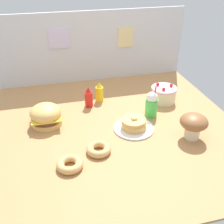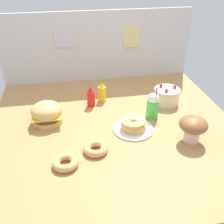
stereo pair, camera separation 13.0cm
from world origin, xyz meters
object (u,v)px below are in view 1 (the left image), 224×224
pancake_stack (134,125)px  donut_pink_glaze (70,164)px  ketchup_bottle (89,98)px  mushroom_stool (194,124)px  mustard_bottle (99,92)px  burger (46,115)px  donut_chocolate (99,149)px  layer_cake (164,94)px  cream_soda_cup (152,104)px

pancake_stack → donut_pink_glaze: 0.71m
pancake_stack → ketchup_bottle: bearing=122.2°
ketchup_bottle → mushroom_stool: (0.76, -0.74, 0.04)m
mustard_bottle → burger: bearing=-150.1°
burger → mustard_bottle: size_ratio=1.33×
pancake_stack → burger: bearing=160.5°
mushroom_stool → donut_chocolate: bearing=-180.0°
layer_cake → cream_soda_cup: size_ratio=0.83×
pancake_stack → mushroom_stool: 0.51m
pancake_stack → donut_pink_glaze: pancake_stack is taller
burger → mustard_bottle: 0.65m
ketchup_bottle → mustard_bottle: bearing=34.1°
burger → pancake_stack: size_ratio=0.78×
ketchup_bottle → pancake_stack: bearing=-57.8°
layer_cake → cream_soda_cup: (-0.23, -0.24, 0.04)m
mustard_bottle → ketchup_bottle: bearing=-145.9°
burger → cream_soda_cup: cream_soda_cup is taller
ketchup_bottle → cream_soda_cup: bearing=-30.6°
ketchup_bottle → donut_chocolate: ketchup_bottle is taller
pancake_stack → mushroom_stool: (0.44, -0.24, 0.09)m
cream_soda_cup → mushroom_stool: bearing=-63.5°
mushroom_stool → mustard_bottle: bearing=127.1°
mustard_bottle → donut_chocolate: (-0.18, -0.83, -0.07)m
pancake_stack → layer_cake: 0.63m
donut_pink_glaze → mustard_bottle: bearing=66.1°
ketchup_bottle → mustard_bottle: size_ratio=1.00×
donut_pink_glaze → pancake_stack: bearing=30.8°
pancake_stack → ketchup_bottle: size_ratio=1.70×
cream_soda_cup → donut_chocolate: cream_soda_cup is taller
mustard_bottle → donut_pink_glaze: bearing=-113.9°
donut_chocolate → mustard_bottle: bearing=77.8°
burger → layer_cake: size_ratio=1.06×
burger → mushroom_stool: 1.30m
layer_cake → donut_chocolate: 1.06m
donut_pink_glaze → donut_chocolate: bearing=26.8°
burger → mustard_bottle: mustard_bottle is taller
ketchup_bottle → mushroom_stool: 1.06m
mustard_bottle → cream_soda_cup: (0.42, -0.41, 0.03)m
mustard_bottle → donut_chocolate: size_ratio=1.08×
burger → donut_pink_glaze: 0.65m
pancake_stack → cream_soda_cup: (0.23, 0.18, 0.08)m
layer_cake → mushroom_stool: mushroom_stool is taller
burger → layer_cake: (1.21, 0.15, -0.02)m
burger → mushroom_stool: mushroom_stool is taller
burger → donut_chocolate: burger is taller
mustard_bottle → cream_soda_cup: size_ratio=0.67×
layer_cake → cream_soda_cup: bearing=-133.8°
mustard_bottle → donut_pink_glaze: size_ratio=1.08×
layer_cake → donut_chocolate: size_ratio=1.34×
donut_pink_glaze → ketchup_bottle: bearing=71.3°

